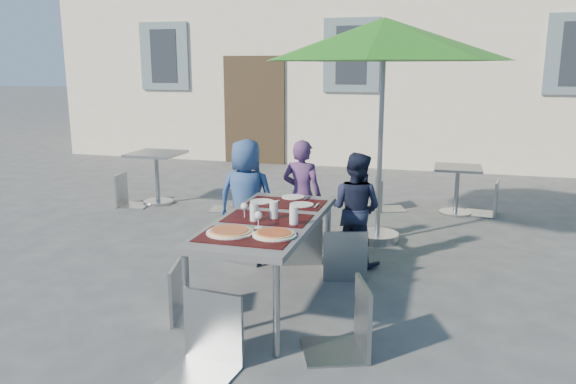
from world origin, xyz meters
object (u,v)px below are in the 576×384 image
(chair_5, at_px, (204,289))
(cafe_table_0, at_px, (157,168))
(child_1, at_px, (302,196))
(chair_2, at_px, (346,223))
(pizza_near_left, at_px, (230,231))
(child_2, at_px, (355,209))
(cafe_table_1, at_px, (457,184))
(pizza_near_right, at_px, (274,234))
(chair_3, at_px, (186,260))
(bg_chair_r_1, at_px, (490,177))
(child_0, at_px, (246,198))
(bg_chair_l_0, at_px, (126,170))
(dining_table, at_px, (268,225))
(bg_chair_r_0, at_px, (229,175))
(chair_0, at_px, (245,213))
(bg_chair_l_1, at_px, (386,175))
(patio_umbrella, at_px, (384,41))
(chair_4, at_px, (350,276))
(chair_1, at_px, (301,211))

(chair_5, xyz_separation_m, cafe_table_0, (-2.61, 4.14, -0.05))
(child_1, relative_size, chair_2, 1.31)
(pizza_near_left, bearing_deg, child_2, 67.44)
(chair_2, bearing_deg, chair_5, -107.07)
(cafe_table_0, relative_size, cafe_table_1, 1.15)
(pizza_near_right, bearing_deg, chair_3, -177.52)
(pizza_near_left, relative_size, chair_5, 0.37)
(bg_chair_r_1, bearing_deg, chair_5, -113.35)
(chair_2, height_order, cafe_table_1, chair_2)
(pizza_near_left, relative_size, chair_3, 0.42)
(child_1, bearing_deg, child_0, 41.66)
(bg_chair_l_0, bearing_deg, chair_3, -52.08)
(pizza_near_left, xyz_separation_m, child_0, (-0.46, 1.61, -0.14))
(dining_table, xyz_separation_m, bg_chair_r_0, (-1.50, 2.90, -0.20))
(cafe_table_0, bearing_deg, bg_chair_l_0, -143.67)
(chair_2, relative_size, chair_3, 1.08)
(child_1, height_order, chair_5, child_1)
(child_2, xyz_separation_m, cafe_table_1, (1.03, 2.35, -0.16))
(dining_table, bearing_deg, chair_0, 120.46)
(chair_2, height_order, bg_chair_l_1, chair_2)
(bg_chair_l_1, bearing_deg, pizza_near_left, -100.70)
(patio_umbrella, height_order, cafe_table_0, patio_umbrella)
(cafe_table_0, bearing_deg, bg_chair_r_0, -3.42)
(chair_2, distance_m, bg_chair_r_1, 3.22)
(chair_5, relative_size, bg_chair_l_0, 1.09)
(pizza_near_left, bearing_deg, child_1, 88.21)
(chair_4, bearing_deg, bg_chair_r_0, 122.94)
(pizza_near_left, relative_size, bg_chair_l_1, 0.43)
(child_1, relative_size, child_2, 1.06)
(child_0, xyz_separation_m, child_2, (1.15, 0.06, -0.05))
(child_0, bearing_deg, patio_umbrella, -148.35)
(chair_4, height_order, bg_chair_r_1, chair_4)
(chair_2, distance_m, chair_5, 2.01)
(pizza_near_left, xyz_separation_m, bg_chair_r_0, (-1.36, 3.39, -0.27))
(bg_chair_r_0, relative_size, bg_chair_r_1, 0.94)
(dining_table, distance_m, bg_chair_l_0, 4.06)
(dining_table, relative_size, bg_chair_l_0, 2.04)
(chair_2, bearing_deg, child_2, 87.10)
(patio_umbrella, distance_m, bg_chair_l_0, 4.16)
(child_2, bearing_deg, cafe_table_1, -96.08)
(chair_3, height_order, bg_chair_r_0, chair_3)
(pizza_near_left, xyz_separation_m, chair_5, (0.08, -0.68, -0.19))
(patio_umbrella, xyz_separation_m, bg_chair_l_0, (-3.71, 0.72, -1.73))
(child_1, relative_size, chair_5, 1.24)
(dining_table, xyz_separation_m, pizza_near_right, (0.20, -0.46, 0.07))
(child_0, height_order, chair_1, child_0)
(pizza_near_right, height_order, cafe_table_1, pizza_near_right)
(pizza_near_right, relative_size, chair_0, 0.37)
(pizza_near_left, xyz_separation_m, chair_2, (0.67, 1.24, -0.22))
(chair_0, bearing_deg, chair_5, -76.89)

